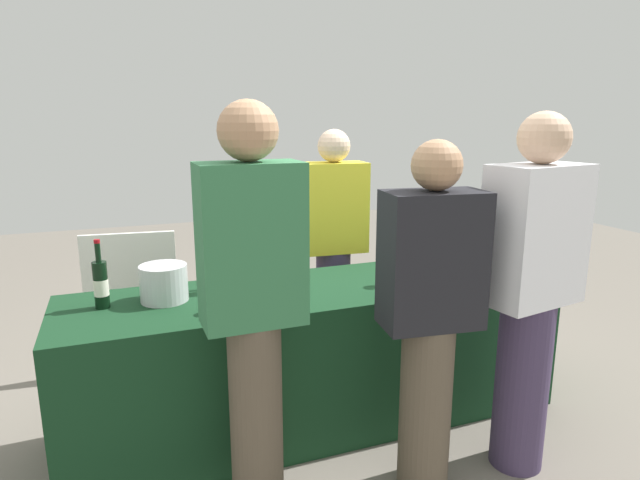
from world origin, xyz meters
The scene contains 20 objects.
ground_plane centered at (0.00, 0.00, 0.00)m, with size 12.00×12.00×0.00m, color slate.
tasting_table centered at (0.00, 0.00, 0.38)m, with size 2.59×0.69×0.76m, color #14381E.
wine_bottle_0 centered at (-1.05, 0.07, 0.87)m, with size 0.07×0.07×0.32m.
wine_bottle_1 centered at (-0.47, 0.11, 0.87)m, with size 0.07×0.07×0.32m.
wine_bottle_2 centered at (-0.38, 0.18, 0.88)m, with size 0.07×0.07×0.34m.
wine_bottle_3 centered at (0.76, 0.13, 0.86)m, with size 0.08×0.08×0.29m.
wine_bottle_4 centered at (0.94, 0.15, 0.87)m, with size 0.08×0.08×0.31m.
wine_bottle_5 centered at (1.06, 0.08, 0.88)m, with size 0.08×0.08×0.32m.
wine_glass_0 centered at (-0.54, -0.19, 0.86)m, with size 0.07×0.07×0.15m.
wine_glass_1 centered at (-0.38, -0.12, 0.87)m, with size 0.08×0.08×0.15m.
wine_glass_2 centered at (0.34, -0.10, 0.86)m, with size 0.07×0.07×0.15m.
wine_glass_3 centered at (0.43, -0.16, 0.86)m, with size 0.07×0.07×0.14m.
wine_glass_4 centered at (0.58, -0.09, 0.85)m, with size 0.07×0.07×0.13m.
wine_glass_5 centered at (0.84, -0.05, 0.84)m, with size 0.07×0.07×0.13m.
ice_bucket centered at (-0.77, 0.07, 0.84)m, with size 0.22×0.22×0.18m, color silver.
server_pouring centered at (0.34, 0.65, 0.83)m, with size 0.43×0.26×1.55m.
guest_0 centered at (-0.49, -0.54, 0.92)m, with size 0.39×0.23×1.68m.
guest_1 centered at (0.24, -0.66, 0.82)m, with size 0.44×0.28×1.53m.
guest_2 centered at (0.73, -0.70, 0.88)m, with size 0.47×0.31×1.64m.
menu_board centered at (-0.91, 1.01, 0.45)m, with size 0.57×0.03×0.91m, color white.
Camera 1 is at (-0.95, -2.48, 1.62)m, focal length 30.08 mm.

